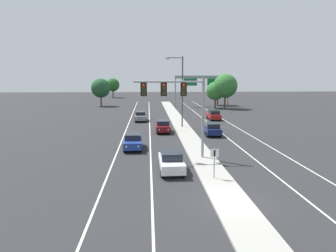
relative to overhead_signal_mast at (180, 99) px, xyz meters
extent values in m
plane|color=#28282B|center=(2.12, -10.25, -5.43)|extent=(260.00, 260.00, 0.00)
cube|color=#9E9B93|center=(2.12, 7.75, -5.35)|extent=(2.40, 110.00, 0.15)
cube|color=silver|center=(-2.58, 14.75, -5.42)|extent=(0.14, 100.00, 0.01)
cube|color=silver|center=(6.82, 14.75, -5.42)|extent=(0.14, 100.00, 0.01)
cube|color=silver|center=(-5.88, 14.75, -5.42)|extent=(0.14, 100.00, 0.01)
cube|color=silver|center=(10.12, 14.75, -5.42)|extent=(0.14, 100.00, 0.01)
cylinder|color=gray|center=(2.12, 0.01, -1.68)|extent=(0.24, 0.24, 7.20)
cylinder|color=gray|center=(-0.95, 0.01, 1.52)|extent=(6.15, 0.16, 0.16)
cube|color=black|center=(0.36, 0.05, 0.87)|extent=(0.56, 0.06, 1.20)
cube|color=#38330F|center=(0.36, 0.01, 0.87)|extent=(0.32, 0.32, 1.00)
sphere|color=red|center=(0.36, -0.16, 1.19)|extent=(0.22, 0.22, 0.22)
sphere|color=#282828|center=(0.36, -0.16, 0.87)|extent=(0.22, 0.22, 0.22)
sphere|color=#282828|center=(0.36, -0.16, 0.55)|extent=(0.22, 0.22, 0.22)
cube|color=black|center=(-1.39, 0.05, 0.87)|extent=(0.56, 0.06, 1.20)
cube|color=#38330F|center=(-1.39, 0.01, 0.87)|extent=(0.32, 0.32, 1.00)
sphere|color=red|center=(-1.39, -0.16, 1.19)|extent=(0.22, 0.22, 0.22)
sphere|color=#282828|center=(-1.39, -0.16, 0.87)|extent=(0.22, 0.22, 0.22)
sphere|color=#282828|center=(-1.39, -0.16, 0.55)|extent=(0.22, 0.22, 0.22)
cube|color=black|center=(-3.15, 0.05, 0.87)|extent=(0.56, 0.06, 1.20)
cube|color=#38330F|center=(-3.15, 0.01, 0.87)|extent=(0.32, 0.32, 1.00)
sphere|color=red|center=(-3.15, -0.16, 1.19)|extent=(0.22, 0.22, 0.22)
sphere|color=#282828|center=(-3.15, -0.16, 0.87)|extent=(0.22, 0.22, 0.22)
sphere|color=#282828|center=(-3.15, -0.16, 0.55)|extent=(0.22, 0.22, 0.22)
cylinder|color=gray|center=(1.95, -6.04, -4.18)|extent=(0.08, 0.08, 2.20)
cube|color=white|center=(1.95, -6.07, -3.43)|extent=(0.60, 0.03, 0.60)
cube|color=black|center=(1.95, -6.09, -3.43)|extent=(0.12, 0.01, 0.44)
cylinder|color=#4C4C51|center=(2.13, 17.69, -0.28)|extent=(0.20, 0.20, 10.00)
cylinder|color=#4C4C51|center=(1.03, 17.69, 4.52)|extent=(2.20, 0.12, 0.12)
cube|color=#B7B7B2|center=(-0.07, 17.69, 4.37)|extent=(0.56, 0.28, 0.20)
cube|color=silver|center=(-1.00, -3.77, -4.76)|extent=(1.88, 4.43, 0.70)
cube|color=black|center=(-1.00, -3.55, -4.13)|extent=(1.63, 2.41, 0.56)
sphere|color=#EAE5C6|center=(-0.38, -5.94, -4.71)|extent=(0.18, 0.18, 0.18)
sphere|color=#EAE5C6|center=(-1.53, -5.96, -4.71)|extent=(0.18, 0.18, 0.18)
cylinder|color=black|center=(-0.17, -5.26, -5.11)|extent=(0.23, 0.64, 0.64)
cylinder|color=black|center=(-1.77, -5.29, -5.11)|extent=(0.23, 0.64, 0.64)
cylinder|color=black|center=(-0.22, -2.26, -5.11)|extent=(0.23, 0.64, 0.64)
cylinder|color=black|center=(-1.82, -2.29, -5.11)|extent=(0.23, 0.64, 0.64)
cube|color=navy|center=(-4.36, 4.32, -4.76)|extent=(1.86, 4.42, 0.70)
cube|color=black|center=(-4.36, 4.54, -4.13)|extent=(1.62, 2.40, 0.56)
sphere|color=#EAE5C6|center=(-3.76, 2.15, -4.71)|extent=(0.18, 0.18, 0.18)
sphere|color=#EAE5C6|center=(-4.91, 2.14, -4.71)|extent=(0.18, 0.18, 0.18)
cylinder|color=black|center=(-3.54, 2.83, -5.11)|extent=(0.23, 0.64, 0.64)
cylinder|color=black|center=(-5.14, 2.81, -5.11)|extent=(0.23, 0.64, 0.64)
cylinder|color=black|center=(-3.58, 5.83, -5.11)|extent=(0.23, 0.64, 0.64)
cylinder|color=black|center=(-5.18, 5.81, -5.11)|extent=(0.23, 0.64, 0.64)
cube|color=#5B0F14|center=(-0.85, 14.01, -4.76)|extent=(1.82, 4.41, 0.70)
cube|color=black|center=(-0.85, 14.23, -4.13)|extent=(1.59, 2.38, 0.56)
sphere|color=#EAE5C6|center=(-0.27, 11.83, -4.71)|extent=(0.18, 0.18, 0.18)
sphere|color=#EAE5C6|center=(-1.42, 11.83, -4.71)|extent=(0.18, 0.18, 0.18)
cylinder|color=black|center=(-0.04, 12.51, -5.11)|extent=(0.22, 0.64, 0.64)
cylinder|color=black|center=(-1.64, 12.51, -5.11)|extent=(0.22, 0.64, 0.64)
cylinder|color=black|center=(-0.05, 15.51, -5.11)|extent=(0.22, 0.64, 0.64)
cylinder|color=black|center=(-1.65, 15.51, -5.11)|extent=(0.22, 0.64, 0.64)
cube|color=slate|center=(-4.05, 24.79, -4.76)|extent=(1.81, 4.40, 0.70)
cube|color=black|center=(-4.05, 25.01, -4.13)|extent=(1.59, 2.38, 0.56)
sphere|color=#EAE5C6|center=(-3.48, 22.61, -4.71)|extent=(0.18, 0.18, 0.18)
sphere|color=#EAE5C6|center=(-4.63, 22.61, -4.71)|extent=(0.18, 0.18, 0.18)
cylinder|color=black|center=(-3.25, 23.29, -5.11)|extent=(0.22, 0.64, 0.64)
cylinder|color=black|center=(-4.85, 23.29, -5.11)|extent=(0.22, 0.64, 0.64)
cylinder|color=black|center=(-3.25, 26.29, -5.11)|extent=(0.22, 0.64, 0.64)
cylinder|color=black|center=(-4.85, 26.29, -5.11)|extent=(0.22, 0.64, 0.64)
cube|color=#141E4C|center=(5.24, 11.58, -4.76)|extent=(1.84, 4.42, 0.70)
cube|color=black|center=(5.24, 11.36, -4.13)|extent=(1.61, 2.39, 0.56)
sphere|color=#EAE5C6|center=(4.68, 13.77, -4.71)|extent=(0.18, 0.18, 0.18)
sphere|color=#EAE5C6|center=(5.84, 13.76, -4.71)|extent=(0.18, 0.18, 0.18)
cylinder|color=black|center=(4.45, 13.09, -5.11)|extent=(0.23, 0.64, 0.64)
cylinder|color=black|center=(6.05, 13.08, -5.11)|extent=(0.23, 0.64, 0.64)
cylinder|color=black|center=(4.43, 10.09, -5.11)|extent=(0.23, 0.64, 0.64)
cylinder|color=black|center=(6.03, 10.08, -5.11)|extent=(0.23, 0.64, 0.64)
cube|color=maroon|center=(8.39, 25.76, -4.76)|extent=(1.84, 4.41, 0.70)
cube|color=black|center=(8.39, 25.54, -4.13)|extent=(1.60, 2.39, 0.56)
sphere|color=#EAE5C6|center=(7.84, 27.94, -4.71)|extent=(0.18, 0.18, 0.18)
sphere|color=#EAE5C6|center=(8.99, 27.94, -4.71)|extent=(0.18, 0.18, 0.18)
cylinder|color=black|center=(7.61, 27.27, -5.11)|extent=(0.23, 0.64, 0.64)
cylinder|color=black|center=(9.21, 27.25, -5.11)|extent=(0.23, 0.64, 0.64)
cylinder|color=black|center=(7.58, 24.27, -5.11)|extent=(0.23, 0.64, 0.64)
cylinder|color=black|center=(9.18, 24.25, -5.11)|extent=(0.23, 0.64, 0.64)
cylinder|color=gray|center=(3.82, 49.90, -1.68)|extent=(0.28, 0.28, 7.50)
cylinder|color=gray|center=(16.82, 49.90, -1.68)|extent=(0.28, 0.28, 7.50)
cube|color=gray|center=(10.32, 49.90, 1.67)|extent=(13.00, 0.36, 0.70)
cube|color=#0F6033|center=(7.46, 49.70, 0.47)|extent=(3.20, 0.08, 1.70)
cube|color=#0F6033|center=(13.18, 49.70, 0.47)|extent=(3.20, 0.08, 1.70)
cylinder|color=#4C3823|center=(-14.33, 51.68, -4.14)|extent=(0.36, 0.36, 2.57)
sphere|color=#1E4C28|center=(-14.33, 51.68, -0.98)|extent=(4.70, 4.70, 4.70)
cylinder|color=#4C3823|center=(14.85, 52.68, -4.05)|extent=(0.36, 0.36, 2.75)
sphere|color=#2D6B2D|center=(14.85, 52.68, -0.67)|extent=(5.03, 5.03, 5.03)
cylinder|color=#4C3823|center=(12.60, 44.83, -4.28)|extent=(0.36, 0.36, 2.30)
sphere|color=#2D6B2D|center=(12.60, 44.83, -1.45)|extent=(4.20, 4.20, 4.20)
cylinder|color=#4C3823|center=(14.66, 44.05, -3.94)|extent=(0.36, 0.36, 2.98)
sphere|color=#2D6B2D|center=(14.66, 44.05, -0.27)|extent=(5.45, 5.45, 5.45)
cylinder|color=#4C3823|center=(-14.78, 82.89, -4.18)|extent=(0.36, 0.36, 2.50)
sphere|color=#235623|center=(-14.78, 82.89, -1.11)|extent=(4.56, 4.56, 4.56)
camera|label=1|loc=(-2.76, -28.26, 2.07)|focal=34.42mm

